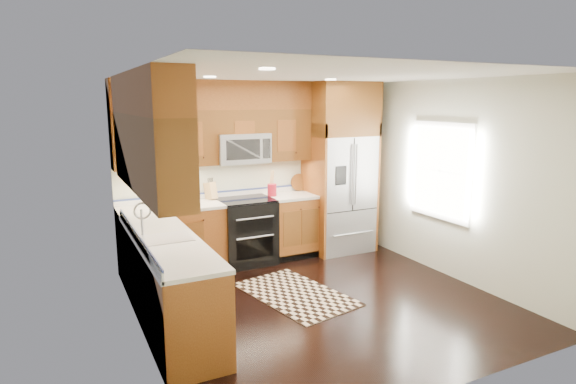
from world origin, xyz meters
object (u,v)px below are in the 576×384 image
knife_block (211,190)px  utensil_crock (272,187)px  refrigerator (340,168)px  range (246,231)px  rug (295,294)px

knife_block → utensil_crock: 0.90m
refrigerator → utensil_crock: 1.14m
range → refrigerator: refrigerator is taller
rug → utensil_crock: bearing=65.0°
refrigerator → range: bearing=178.6°
knife_block → range: bearing=-29.1°
refrigerator → rug: (-1.45, -1.33, -1.30)m
refrigerator → knife_block: (-1.99, 0.28, -0.24)m
rug → knife_block: 2.00m
refrigerator → rug: size_ratio=1.73×
refrigerator → rug: refrigerator is taller
refrigerator → knife_block: refrigerator is taller
range → knife_block: size_ratio=3.08×
range → utensil_crock: 0.75m
range → knife_block: (-0.44, 0.25, 0.60)m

